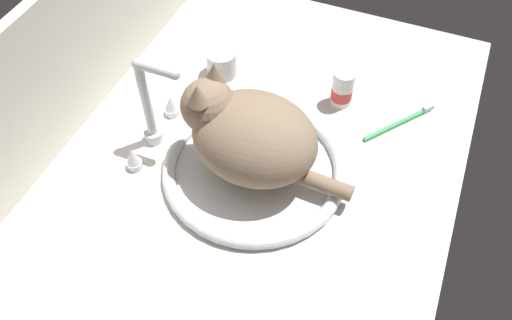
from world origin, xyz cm
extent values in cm
cube|color=silver|center=(0.00, 0.00, 1.50)|extent=(109.89, 79.74, 3.00)
cube|color=silver|center=(0.00, 41.07, 17.34)|extent=(109.89, 2.40, 34.69)
torus|color=white|center=(-5.67, -0.31, 4.32)|extent=(37.46, 37.46, 2.64)
cylinder|color=white|center=(-5.67, -0.31, 3.30)|extent=(33.49, 33.49, 0.60)
cylinder|color=silver|center=(-5.67, 23.27, 4.26)|extent=(4.00, 4.00, 2.51)
cylinder|color=silver|center=(-5.67, 23.27, 14.87)|extent=(2.00, 2.00, 18.71)
sphere|color=silver|center=(-5.67, 23.27, 24.22)|extent=(2.20, 2.20, 2.20)
cylinder|color=silver|center=(-5.67, 19.42, 24.22)|extent=(2.00, 7.70, 2.00)
sphere|color=silver|center=(-5.67, 15.57, 24.22)|extent=(2.10, 2.10, 2.10)
cylinder|color=silver|center=(-13.82, 23.27, 3.80)|extent=(3.20, 3.20, 1.60)
cone|color=silver|center=(-13.82, 23.27, 6.38)|extent=(2.88, 2.88, 3.56)
cylinder|color=silver|center=(2.48, 23.27, 3.80)|extent=(3.20, 3.20, 1.60)
cone|color=silver|center=(2.48, 23.27, 6.38)|extent=(2.88, 2.88, 3.56)
ellipsoid|color=#8C755B|center=(-5.67, -0.31, 13.52)|extent=(21.45, 25.62, 15.76)
sphere|color=#8C755B|center=(-5.18, 9.54, 18.04)|extent=(10.67, 10.67, 10.67)
cone|color=#8C755B|center=(-8.38, 9.70, 23.78)|extent=(4.05, 4.05, 4.00)
cone|color=#8C755B|center=(-1.99, 9.38, 23.78)|extent=(4.05, 4.05, 4.00)
ellipsoid|color=silver|center=(-4.99, 13.54, 16.98)|extent=(4.63, 3.42, 3.41)
ellipsoid|color=silver|center=(-5.24, 8.31, 12.73)|extent=(11.47, 7.44, 8.67)
cylinder|color=#8C755B|center=(-6.37, -14.61, 7.24)|extent=(3.75, 11.52, 3.20)
cylinder|color=#B2B5BA|center=(18.85, 18.51, 5.71)|extent=(7.08, 7.08, 5.42)
cylinder|color=silver|center=(18.85, 18.51, 8.92)|extent=(7.23, 7.23, 1.00)
cylinder|color=white|center=(20.25, -10.46, 6.48)|extent=(4.64, 4.64, 6.96)
cylinder|color=#D13838|center=(20.25, -10.46, 5.92)|extent=(4.78, 4.78, 2.78)
cylinder|color=white|center=(20.25, -10.46, 10.94)|extent=(4.88, 4.88, 1.95)
cylinder|color=#3FB266|center=(17.44, -23.59, 3.50)|extent=(13.70, 10.80, 1.00)
cube|color=white|center=(25.01, -29.39, 4.10)|extent=(2.79, 2.53, 1.20)
camera|label=1|loc=(-66.21, -25.11, 88.98)|focal=37.06mm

